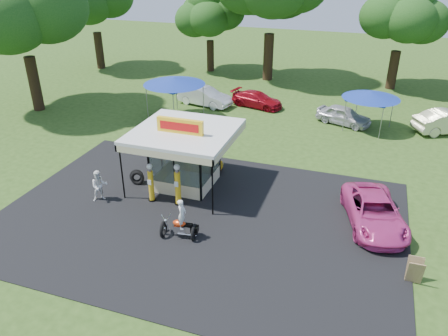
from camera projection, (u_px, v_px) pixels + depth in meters
The scene contains 20 objects.
ground at pixel (184, 240), 20.37m from camera, with size 120.00×120.00×0.00m, color #2B4916.
asphalt_apron at pixel (200, 217), 22.05m from camera, with size 20.00×14.00×0.04m, color black.
gas_station_kiosk at pixel (185, 156), 24.36m from camera, with size 5.40×5.40×4.18m.
gas_pump_left at pixel (151, 184), 23.04m from camera, with size 0.41×0.41×2.21m.
gas_pump_right at pixel (178, 186), 22.69m from camera, with size 0.44×0.44×2.37m.
motorcycle at pixel (181, 222), 20.20m from camera, with size 1.84×1.06×2.12m.
spare_tires at pixel (137, 177), 25.05m from camera, with size 1.03×0.71×0.85m.
a_frame_sign at pixel (415, 271), 17.55m from camera, with size 0.62×0.55×1.11m.
kiosk_car at pixel (200, 161), 26.81m from camera, with size 1.13×2.82×0.96m, color yellow.
pink_sedan at pixel (374, 212), 21.18m from camera, with size 2.42×5.25×1.46m, color #D63A89.
spectator_west at pixel (99, 186), 23.18m from camera, with size 0.86×0.67×1.76m, color white.
bg_car_a at pixel (205, 96), 37.47m from camera, with size 1.66×4.75×1.56m, color white.
bg_car_b at pixel (257, 99), 37.13m from camera, with size 1.82×4.48×1.30m, color maroon.
bg_car_c at pixel (344, 115), 33.43m from camera, with size 1.68×4.17×1.42m, color #B8B7BC.
tent_west at pixel (174, 81), 33.54m from camera, with size 4.79×4.79×3.35m.
tent_east at pixel (371, 95), 31.66m from camera, with size 4.14×4.14×2.90m.
oak_far_a at pixel (93, 2), 46.31m from camera, with size 9.30×9.30×11.02m.
oak_far_b at pixel (210, 16), 45.80m from camera, with size 7.60×7.60×9.07m.
oak_far_d at pixel (402, 20), 39.52m from camera, with size 8.34×8.34×9.93m.
oak_near at pixel (19, 6), 33.11m from camera, with size 11.40×11.40×13.12m.
Camera 1 is at (7.18, -15.15, 12.19)m, focal length 35.00 mm.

